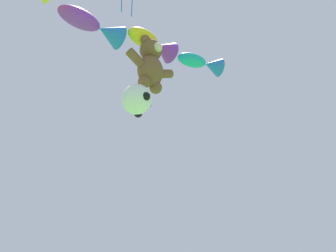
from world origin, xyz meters
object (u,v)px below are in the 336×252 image
(teddy_bear_kite, at_px, (151,64))
(soccer_ball_kite, at_px, (137,100))
(fish_kite_violet, at_px, (95,26))
(fish_kite_teal, at_px, (202,63))
(fish_kite_goldfin, at_px, (154,44))

(teddy_bear_kite, distance_m, soccer_ball_kite, 1.85)
(teddy_bear_kite, xyz_separation_m, fish_kite_violet, (-1.82, 0.76, 0.99))
(fish_kite_teal, height_order, fish_kite_violet, fish_kite_teal)
(fish_kite_goldfin, relative_size, fish_kite_violet, 0.85)
(teddy_bear_kite, height_order, fish_kite_teal, fish_kite_teal)
(fish_kite_goldfin, distance_m, fish_kite_violet, 2.22)
(fish_kite_teal, relative_size, fish_kite_violet, 0.86)
(soccer_ball_kite, bearing_deg, fish_kite_teal, 2.65)
(fish_kite_teal, distance_m, fish_kite_violet, 4.64)
(teddy_bear_kite, relative_size, fish_kite_violet, 0.88)
(teddy_bear_kite, bearing_deg, fish_kite_violet, 157.26)
(fish_kite_teal, distance_m, fish_kite_goldfin, 2.44)
(soccer_ball_kite, bearing_deg, fish_kite_goldfin, 21.61)
(soccer_ball_kite, distance_m, fish_kite_violet, 3.07)
(fish_kite_violet, bearing_deg, soccer_ball_kite, -40.04)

